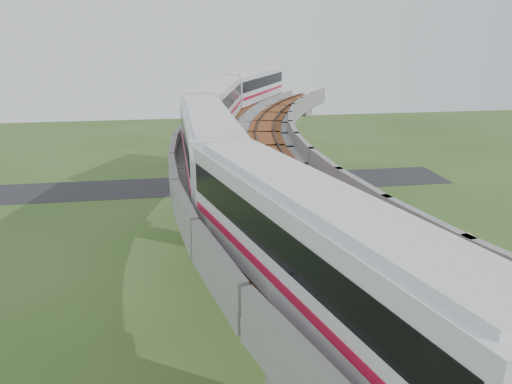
% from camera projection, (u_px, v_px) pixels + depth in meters
% --- Properties ---
extents(ground, '(160.00, 160.00, 0.00)m').
position_uv_depth(ground, '(245.00, 314.00, 33.84)').
color(ground, '#345120').
rests_on(ground, ground).
extents(dirt_lot, '(18.00, 26.00, 0.04)m').
position_uv_depth(dirt_lot, '(452.00, 312.00, 34.02)').
color(dirt_lot, gray).
rests_on(dirt_lot, ground).
extents(asphalt_road, '(60.00, 8.00, 0.03)m').
position_uv_depth(asphalt_road, '(213.00, 185.00, 62.01)').
color(asphalt_road, '#232326').
rests_on(asphalt_road, ground).
extents(viaduct, '(19.58, 73.98, 11.40)m').
position_uv_depth(viaduct, '(304.00, 184.00, 31.60)').
color(viaduct, '#99968E').
rests_on(viaduct, ground).
extents(metro_train, '(13.39, 61.03, 3.64)m').
position_uv_depth(metro_train, '(241.00, 119.00, 35.53)').
color(metro_train, silver).
rests_on(metro_train, ground).
extents(fence, '(3.87, 38.73, 1.50)m').
position_uv_depth(fence, '(382.00, 293.00, 35.04)').
color(fence, '#2D382D').
rests_on(fence, ground).
extents(tree_0, '(2.88, 2.88, 3.11)m').
position_uv_depth(tree_0, '(314.00, 186.00, 55.18)').
color(tree_0, '#382314').
rests_on(tree_0, ground).
extents(tree_1, '(2.21, 2.21, 2.61)m').
position_uv_depth(tree_1, '(319.00, 201.00, 51.09)').
color(tree_1, '#382314').
rests_on(tree_1, ground).
extents(tree_2, '(3.15, 3.15, 3.76)m').
position_uv_depth(tree_2, '(305.00, 218.00, 44.32)').
color(tree_2, '#382314').
rests_on(tree_2, ground).
extents(tree_3, '(2.41, 2.41, 3.04)m').
position_uv_depth(tree_3, '(333.00, 276.00, 34.80)').
color(tree_3, '#382314').
rests_on(tree_3, ground).
extents(tree_4, '(1.97, 1.97, 2.86)m').
position_uv_depth(tree_4, '(368.00, 305.00, 31.06)').
color(tree_4, '#382314').
rests_on(tree_4, ground).
extents(car_white, '(2.66, 3.27, 1.05)m').
position_uv_depth(car_white, '(421.00, 352.00, 28.97)').
color(car_white, silver).
rests_on(car_white, dirt_lot).
extents(car_dark, '(4.80, 2.85, 1.30)m').
position_uv_depth(car_dark, '(414.00, 244.00, 43.18)').
color(car_dark, black).
rests_on(car_dark, dirt_lot).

